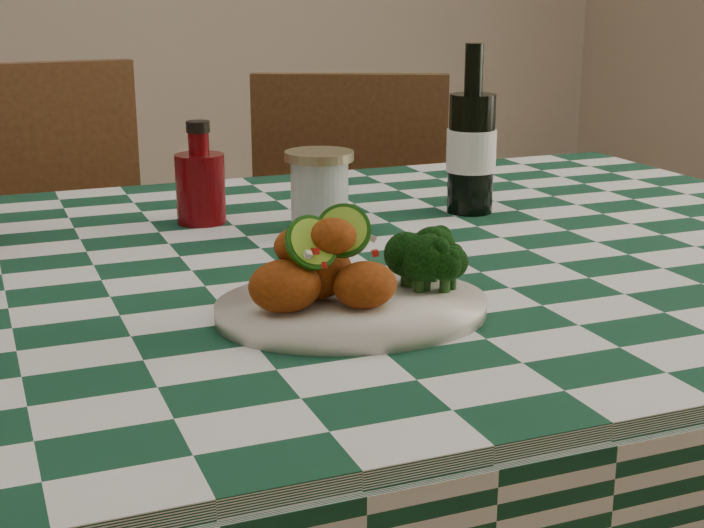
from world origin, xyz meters
name	(u,v)px	position (x,y,z in m)	size (l,w,h in m)	color
plate	(352,308)	(0.01, -0.22, 0.80)	(0.27, 0.21, 0.02)	silver
fried_chicken_pile	(329,261)	(-0.01, -0.22, 0.85)	(0.13, 0.10, 0.08)	#9A3C0E
broccoli_side	(433,260)	(0.10, -0.21, 0.83)	(0.07, 0.07, 0.06)	black
ketchup_bottle	(200,173)	(-0.04, 0.23, 0.86)	(0.07, 0.07, 0.14)	#5C0408
mason_jar	(320,193)	(0.09, 0.10, 0.84)	(0.09, 0.09, 0.11)	#B2BCBA
beer_bottle	(472,129)	(0.34, 0.15, 0.91)	(0.07, 0.07, 0.24)	black
wooden_chair_left	(53,336)	(-0.22, 0.70, 0.48)	(0.44, 0.46, 0.96)	#472814
wooden_chair_right	(344,309)	(0.36, 0.70, 0.46)	(0.42, 0.44, 0.92)	#472814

